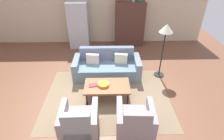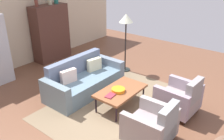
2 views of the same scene
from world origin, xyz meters
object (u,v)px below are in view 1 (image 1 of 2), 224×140
Objects in this scene: coffee_table at (107,86)px; fruit_bowl at (103,84)px; refrigerator at (79,25)px; cabinet at (130,24)px; floor_lamp at (166,33)px; armchair_left at (79,123)px; couch at (107,67)px; armchair_right at (135,122)px; book_stack at (94,85)px.

fruit_bowl is (-0.09, -0.00, 0.07)m from coffee_table.
cabinet is at bearing 2.84° from refrigerator.
fruit_bowl is 2.32m from floor_lamp.
floor_lamp is (0.74, -2.49, 0.54)m from cabinet.
cabinet reaches higher than armchair_left.
refrigerator reaches higher than couch.
armchair_left is at bearing -177.12° from armchair_right.
armchair_left and armchair_right have the same top height.
armchair_right is 2.93× the size of fruit_bowl.
book_stack is 2.53m from floor_lamp.
fruit_bowl is at bearing 65.54° from armchair_left.
refrigerator is at bearing 113.44° from armchair_right.
armchair_right reaches higher than fruit_bowl.
coffee_table is 1.36× the size of armchair_right.
refrigerator is at bearing 102.81° from book_stack.
armchair_left is 2.93× the size of fruit_bowl.
fruit_bowl reaches higher than book_stack.
cabinet is at bearing 88.43° from armchair_right.
armchair_left is 1.20m from armchair_right.
refrigerator is at bearing -63.11° from couch.
book_stack is at bearing 177.39° from fruit_bowl.
floor_lamp is at bearing -73.47° from cabinet.
floor_lamp reaches higher than armchair_left.
armchair_left is 1.28m from fruit_bowl.
fruit_bowl is 3.76m from cabinet.
floor_lamp is (1.80, 1.09, 0.97)m from fruit_bowl.
refrigerator reaches higher than cabinet.
cabinet is at bearing 106.53° from floor_lamp.
armchair_right is at bearing -62.91° from coffee_table.
armchair_left is at bearing -83.28° from refrigerator.
armchair_right is 1.36m from fruit_bowl.
coffee_table is at bearing -1.93° from book_stack.
floor_lamp is (2.30, 2.26, 1.10)m from armchair_left.
coffee_table is at bearing 61.75° from armchair_left.
couch is at bearing 85.43° from fruit_bowl.
armchair_left reaches higher than book_stack.
refrigerator is at bearing 140.06° from floor_lamp.
armchair_left is 5.03m from cabinet.
armchair_left is (-0.60, -1.17, -0.06)m from coffee_table.
couch is 7.01× the size of fruit_bowl.
refrigerator is (-1.15, 3.48, 0.52)m from coffee_table.
couch is at bearing 107.09° from armchair_right.
couch is 2.43m from armchair_right.
armchair_right is (1.20, 0.00, 0.00)m from armchair_left.
book_stack is at bearing 77.38° from armchair_left.
book_stack is 0.14× the size of cabinet.
cabinet is (1.32, 3.57, 0.45)m from book_stack.
cabinet reaches higher than fruit_bowl.
refrigerator reaches higher than fruit_bowl.
coffee_table is at bearing 0.00° from fruit_bowl.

